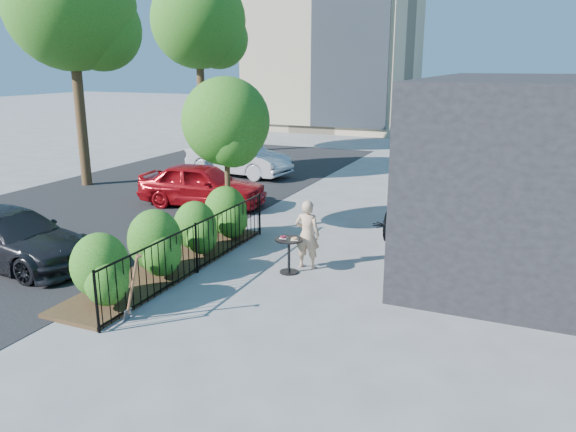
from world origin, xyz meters
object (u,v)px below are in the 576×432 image
at_px(car_darkgrey, 12,238).
at_px(cafe_table, 289,249).
at_px(street_tree_far, 199,27).
at_px(woman, 307,234).
at_px(street_tree_near, 71,13).
at_px(car_silver, 238,158).
at_px(car_red, 202,185).
at_px(patio_tree, 228,127).
at_px(shovel, 131,291).

bearing_deg(car_darkgrey, cafe_table, -67.76).
distance_m(street_tree_far, woman, 17.27).
bearing_deg(woman, street_tree_far, -54.86).
xyz_separation_m(street_tree_near, woman, (10.45, -4.74, -5.16)).
bearing_deg(street_tree_near, car_silver, 42.72).
bearing_deg(car_red, street_tree_near, 74.41).
height_order(street_tree_near, car_red, street_tree_near).
distance_m(cafe_table, woman, 0.55).
distance_m(woman, car_darkgrey, 6.48).
height_order(woman, car_silver, woman).
height_order(patio_tree, car_silver, patio_tree).
xyz_separation_m(street_tree_far, cafe_table, (10.22, -13.18, -5.40)).
bearing_deg(car_red, woman, -132.91).
bearing_deg(street_tree_near, street_tree_far, 90.00).
height_order(woman, shovel, woman).
height_order(patio_tree, street_tree_far, street_tree_far).
distance_m(patio_tree, car_silver, 8.14).
relative_size(street_tree_near, car_darkgrey, 1.98).
bearing_deg(street_tree_far, woman, -50.63).
xyz_separation_m(woman, car_darkgrey, (-6.03, -2.36, -0.15)).
bearing_deg(car_red, street_tree_far, 25.81).
bearing_deg(woman, shovel, 59.86).
bearing_deg(car_silver, shovel, -152.04).
relative_size(cafe_table, car_red, 0.20).
bearing_deg(shovel, car_darkgrey, 163.24).
distance_m(patio_tree, woman, 3.74).
distance_m(shovel, car_red, 8.09).
bearing_deg(street_tree_near, car_red, -9.93).
distance_m(cafe_table, car_silver, 10.87).
bearing_deg(street_tree_near, woman, -24.39).
bearing_deg(shovel, street_tree_near, 136.00).
bearing_deg(car_red, shovel, -162.35).
bearing_deg(shovel, patio_tree, 100.73).
height_order(patio_tree, shovel, patio_tree).
xyz_separation_m(cafe_table, car_darkgrey, (-5.79, -1.92, 0.09)).
height_order(street_tree_far, shovel, street_tree_far).
xyz_separation_m(street_tree_near, car_darkgrey, (4.43, -7.10, -5.31)).
relative_size(street_tree_far, woman, 5.50).
bearing_deg(woman, patio_tree, -33.45).
bearing_deg(car_silver, street_tree_near, 140.36).
xyz_separation_m(cafe_table, woman, (0.24, 0.44, 0.23)).
relative_size(cafe_table, shovel, 0.63).
height_order(street_tree_near, car_darkgrey, street_tree_near).
distance_m(patio_tree, car_darkgrey, 5.53).
height_order(cafe_table, car_darkgrey, car_darkgrey).
xyz_separation_m(woman, shovel, (-1.77, -3.65, -0.19)).
height_order(patio_tree, car_red, patio_tree).
relative_size(patio_tree, car_darkgrey, 0.94).
relative_size(woman, shovel, 1.18).
bearing_deg(cafe_table, street_tree_near, 153.11).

